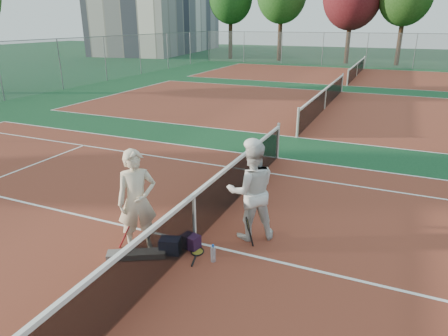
% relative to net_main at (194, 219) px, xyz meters
% --- Properties ---
extents(ground, '(130.00, 130.00, 0.00)m').
position_rel_net_main_xyz_m(ground, '(0.00, 0.00, -0.51)').
color(ground, '#113E20').
rests_on(ground, ground).
extents(court_main, '(23.77, 10.97, 0.01)m').
position_rel_net_main_xyz_m(court_main, '(0.00, 0.00, -0.51)').
color(court_main, maroon).
rests_on(court_main, ground).
extents(court_far_a, '(23.77, 10.97, 0.01)m').
position_rel_net_main_xyz_m(court_far_a, '(0.00, 13.50, -0.51)').
color(court_far_a, maroon).
rests_on(court_far_a, ground).
extents(court_far_b, '(23.77, 10.97, 0.01)m').
position_rel_net_main_xyz_m(court_far_b, '(0.00, 27.00, -0.51)').
color(court_far_b, maroon).
rests_on(court_far_b, ground).
extents(net_main, '(0.10, 10.98, 1.02)m').
position_rel_net_main_xyz_m(net_main, '(0.00, 0.00, 0.00)').
color(net_main, black).
rests_on(net_main, ground).
extents(net_far_a, '(0.10, 10.98, 1.02)m').
position_rel_net_main_xyz_m(net_far_a, '(0.00, 13.50, 0.00)').
color(net_far_a, black).
rests_on(net_far_a, ground).
extents(net_far_b, '(0.10, 10.98, 1.02)m').
position_rel_net_main_xyz_m(net_far_b, '(0.00, 27.00, 0.00)').
color(net_far_b, black).
rests_on(net_far_b, ground).
extents(fence_back, '(32.00, 0.06, 3.00)m').
position_rel_net_main_xyz_m(fence_back, '(0.00, 34.00, 0.99)').
color(fence_back, slate).
rests_on(fence_back, ground).
extents(player_a, '(0.82, 0.81, 1.91)m').
position_rel_net_main_xyz_m(player_a, '(-0.84, -0.57, 0.45)').
color(player_a, beige).
rests_on(player_a, ground).
extents(player_b, '(1.18, 1.11, 1.92)m').
position_rel_net_main_xyz_m(player_b, '(0.88, 0.66, 0.45)').
color(player_b, silver).
rests_on(player_b, ground).
extents(racket_red, '(0.37, 0.35, 0.55)m').
position_rel_net_main_xyz_m(racket_red, '(-1.00, -0.66, -0.24)').
color(racket_red, maroon).
rests_on(racket_red, ground).
extents(racket_black_held, '(0.25, 0.31, 0.59)m').
position_rel_net_main_xyz_m(racket_black_held, '(0.96, 0.28, -0.21)').
color(racket_black_held, black).
rests_on(racket_black_held, ground).
extents(racket_spare, '(0.42, 0.65, 0.03)m').
position_rel_net_main_xyz_m(racket_spare, '(0.20, -0.29, -0.49)').
color(racket_spare, black).
rests_on(racket_spare, ground).
extents(sports_bag_navy, '(0.42, 0.34, 0.29)m').
position_rel_net_main_xyz_m(sports_bag_navy, '(-0.25, -0.50, -0.36)').
color(sports_bag_navy, black).
rests_on(sports_bag_navy, ground).
extents(sports_bag_purple, '(0.37, 0.29, 0.27)m').
position_rel_net_main_xyz_m(sports_bag_purple, '(0.02, -0.20, -0.38)').
color(sports_bag_purple, black).
rests_on(sports_bag_purple, ground).
extents(net_cover_canvas, '(1.02, 0.70, 0.11)m').
position_rel_net_main_xyz_m(net_cover_canvas, '(-0.73, -0.86, -0.46)').
color(net_cover_canvas, '#625C59').
rests_on(net_cover_canvas, ground).
extents(water_bottle, '(0.09, 0.09, 0.30)m').
position_rel_net_main_xyz_m(water_bottle, '(0.59, -0.44, -0.36)').
color(water_bottle, '#ABC6D9').
rests_on(water_bottle, ground).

